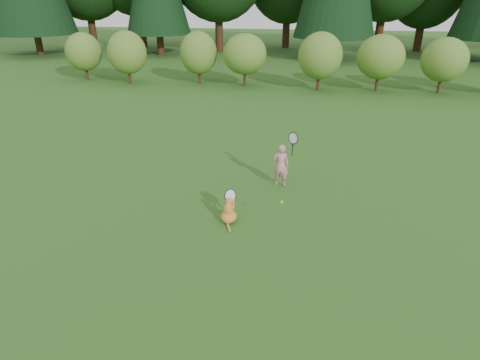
# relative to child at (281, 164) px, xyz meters

# --- Properties ---
(ground) EXTENTS (100.00, 100.00, 0.00)m
(ground) POSITION_rel_child_xyz_m (-0.94, -2.15, -0.54)
(ground) COLOR #265618
(ground) RESTS_ON ground
(shrub_row) EXTENTS (28.00, 3.00, 2.80)m
(shrub_row) POSITION_rel_child_xyz_m (-0.94, 10.85, 0.86)
(shrub_row) COLOR #567C26
(shrub_row) RESTS_ON ground
(child) EXTENTS (0.57, 0.33, 1.55)m
(child) POSITION_rel_child_xyz_m (0.00, 0.00, 0.00)
(child) COLOR #CE7B8E
(child) RESTS_ON ground
(cat) EXTENTS (0.39, 0.74, 0.73)m
(cat) POSITION_rel_child_xyz_m (-0.88, -1.84, -0.27)
(cat) COLOR #CA6C26
(cat) RESTS_ON ground
(tennis_ball) EXTENTS (0.06, 0.06, 0.06)m
(tennis_ball) POSITION_rel_child_xyz_m (0.17, -1.94, 0.04)
(tennis_ball) COLOR #A0CD18
(tennis_ball) RESTS_ON ground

